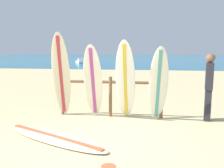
{
  "coord_description": "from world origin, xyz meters",
  "views": [
    {
      "loc": [
        0.95,
        -4.3,
        1.83
      ],
      "look_at": [
        -0.04,
        2.28,
        0.88
      ],
      "focal_mm": 37.21,
      "sensor_mm": 36.0,
      "label": 1
    }
  ],
  "objects_px": {
    "surfboard_leaning_left": "(93,82)",
    "surfboard_leaning_center_left": "(125,81)",
    "beachgoer_standing": "(209,84)",
    "surfboard_leaning_center": "(158,85)",
    "surfboard_lying_on_sand": "(54,137)",
    "small_boat_offshore": "(81,61)",
    "surfboard_leaning_far_left": "(61,76)",
    "surfboard_rack": "(110,91)"
  },
  "relations": [
    {
      "from": "surfboard_leaning_left",
      "to": "surfboard_leaning_center_left",
      "type": "relative_size",
      "value": 0.95
    },
    {
      "from": "surfboard_leaning_center_left",
      "to": "beachgoer_standing",
      "type": "distance_m",
      "value": 2.17
    },
    {
      "from": "surfboard_leaning_center_left",
      "to": "surfboard_leaning_center",
      "type": "distance_m",
      "value": 0.85
    },
    {
      "from": "surfboard_lying_on_sand",
      "to": "small_boat_offshore",
      "type": "relative_size",
      "value": 0.97
    },
    {
      "from": "surfboard_leaning_far_left",
      "to": "surfboard_lying_on_sand",
      "type": "relative_size",
      "value": 0.84
    },
    {
      "from": "surfboard_leaning_center_left",
      "to": "small_boat_offshore",
      "type": "bearing_deg",
      "value": 108.44
    },
    {
      "from": "surfboard_leaning_center_left",
      "to": "surfboard_lying_on_sand",
      "type": "height_order",
      "value": "surfboard_leaning_center_left"
    },
    {
      "from": "beachgoer_standing",
      "to": "small_boat_offshore",
      "type": "relative_size",
      "value": 0.62
    },
    {
      "from": "surfboard_leaning_far_left",
      "to": "surfboard_leaning_center",
      "type": "height_order",
      "value": "surfboard_leaning_far_left"
    },
    {
      "from": "surfboard_leaning_far_left",
      "to": "beachgoer_standing",
      "type": "bearing_deg",
      "value": 3.94
    },
    {
      "from": "surfboard_rack",
      "to": "small_boat_offshore",
      "type": "xyz_separation_m",
      "value": [
        -8.65,
        26.98,
        -0.47
      ]
    },
    {
      "from": "surfboard_leaning_far_left",
      "to": "beachgoer_standing",
      "type": "height_order",
      "value": "surfboard_leaning_far_left"
    },
    {
      "from": "surfboard_leaning_center",
      "to": "surfboard_lying_on_sand",
      "type": "distance_m",
      "value": 2.85
    },
    {
      "from": "surfboard_leaning_center_left",
      "to": "small_boat_offshore",
      "type": "xyz_separation_m",
      "value": [
        -9.09,
        27.26,
        -0.8
      ]
    },
    {
      "from": "surfboard_leaning_center",
      "to": "surfboard_lying_on_sand",
      "type": "xyz_separation_m",
      "value": [
        -2.2,
        -1.55,
        -0.94
      ]
    },
    {
      "from": "surfboard_rack",
      "to": "small_boat_offshore",
      "type": "bearing_deg",
      "value": 107.78
    },
    {
      "from": "surfboard_lying_on_sand",
      "to": "surfboard_leaning_center",
      "type": "bearing_deg",
      "value": 35.18
    },
    {
      "from": "surfboard_leaning_left",
      "to": "surfboard_leaning_center",
      "type": "xyz_separation_m",
      "value": [
        1.7,
        0.01,
        -0.03
      ]
    },
    {
      "from": "surfboard_leaning_center_left",
      "to": "surfboard_lying_on_sand",
      "type": "xyz_separation_m",
      "value": [
        -1.36,
        -1.58,
        -1.02
      ]
    },
    {
      "from": "surfboard_rack",
      "to": "surfboard_leaning_center_left",
      "type": "distance_m",
      "value": 0.62
    },
    {
      "from": "surfboard_lying_on_sand",
      "to": "small_boat_offshore",
      "type": "distance_m",
      "value": 29.86
    },
    {
      "from": "surfboard_leaning_center",
      "to": "surfboard_lying_on_sand",
      "type": "height_order",
      "value": "surfboard_leaning_center"
    },
    {
      "from": "surfboard_leaning_left",
      "to": "beachgoer_standing",
      "type": "distance_m",
      "value": 3.02
    },
    {
      "from": "surfboard_rack",
      "to": "surfboard_leaning_center_left",
      "type": "height_order",
      "value": "surfboard_leaning_center_left"
    },
    {
      "from": "surfboard_leaning_far_left",
      "to": "beachgoer_standing",
      "type": "distance_m",
      "value": 3.92
    },
    {
      "from": "surfboard_rack",
      "to": "surfboard_leaning_center",
      "type": "height_order",
      "value": "surfboard_leaning_center"
    },
    {
      "from": "surfboard_leaning_center",
      "to": "beachgoer_standing",
      "type": "height_order",
      "value": "surfboard_leaning_center"
    },
    {
      "from": "surfboard_lying_on_sand",
      "to": "beachgoer_standing",
      "type": "height_order",
      "value": "beachgoer_standing"
    },
    {
      "from": "surfboard_leaning_far_left",
      "to": "surfboard_leaning_center_left",
      "type": "relative_size",
      "value": 1.1
    },
    {
      "from": "surfboard_rack",
      "to": "surfboard_leaning_far_left",
      "type": "height_order",
      "value": "surfboard_leaning_far_left"
    },
    {
      "from": "surfboard_rack",
      "to": "surfboard_lying_on_sand",
      "type": "distance_m",
      "value": 2.19
    },
    {
      "from": "surfboard_rack",
      "to": "surfboard_leaning_left",
      "type": "bearing_deg",
      "value": -142.28
    },
    {
      "from": "surfboard_leaning_left",
      "to": "surfboard_rack",
      "type": "bearing_deg",
      "value": 37.72
    },
    {
      "from": "surfboard_leaning_far_left",
      "to": "beachgoer_standing",
      "type": "relative_size",
      "value": 1.31
    },
    {
      "from": "surfboard_lying_on_sand",
      "to": "surfboard_leaning_far_left",
      "type": "bearing_deg",
      "value": 104.02
    },
    {
      "from": "surfboard_leaning_far_left",
      "to": "surfboard_leaning_center",
      "type": "bearing_deg",
      "value": -0.67
    },
    {
      "from": "surfboard_leaning_far_left",
      "to": "surfboard_leaning_left",
      "type": "xyz_separation_m",
      "value": [
        0.9,
        -0.04,
        -0.16
      ]
    },
    {
      "from": "surfboard_leaning_center",
      "to": "small_boat_offshore",
      "type": "distance_m",
      "value": 29.05
    },
    {
      "from": "surfboard_leaning_left",
      "to": "beachgoer_standing",
      "type": "bearing_deg",
      "value": 5.82
    },
    {
      "from": "surfboard_rack",
      "to": "surfboard_lying_on_sand",
      "type": "bearing_deg",
      "value": -116.12
    },
    {
      "from": "surfboard_rack",
      "to": "surfboard_leaning_left",
      "type": "xyz_separation_m",
      "value": [
        -0.41,
        -0.32,
        0.27
      ]
    },
    {
      "from": "beachgoer_standing",
      "to": "surfboard_leaning_center",
      "type": "bearing_deg",
      "value": -167.11
    }
  ]
}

